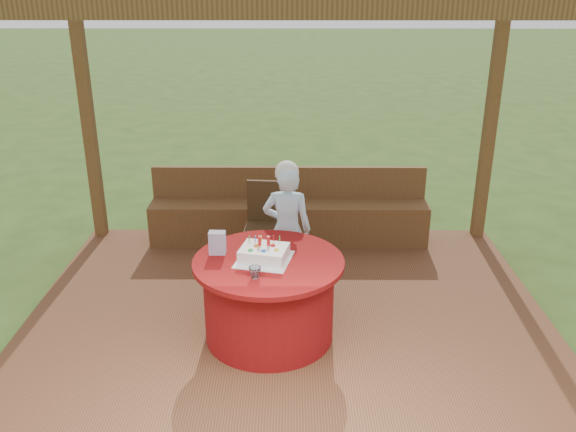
% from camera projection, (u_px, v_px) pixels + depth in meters
% --- Properties ---
extents(ground, '(60.00, 60.00, 0.00)m').
position_uv_depth(ground, '(288.00, 335.00, 5.23)').
color(ground, '#2D4918').
rests_on(ground, ground).
extents(deck, '(4.50, 4.00, 0.12)m').
position_uv_depth(deck, '(288.00, 329.00, 5.20)').
color(deck, brown).
rests_on(deck, ground).
extents(pergola, '(4.50, 4.00, 2.72)m').
position_uv_depth(pergola, '(288.00, 46.00, 4.33)').
color(pergola, brown).
rests_on(pergola, deck).
extents(bench, '(3.00, 0.42, 0.80)m').
position_uv_depth(bench, '(289.00, 218.00, 6.68)').
color(bench, brown).
rests_on(bench, deck).
extents(table, '(1.19, 1.19, 0.69)m').
position_uv_depth(table, '(269.00, 298.00, 4.88)').
color(table, maroon).
rests_on(table, deck).
extents(chair, '(0.43, 0.43, 0.85)m').
position_uv_depth(chair, '(266.00, 221.00, 6.08)').
color(chair, '#3C2713').
rests_on(chair, deck).
extents(elderly_woman, '(0.46, 0.33, 1.25)m').
position_uv_depth(elderly_woman, '(287.00, 227.00, 5.50)').
color(elderly_woman, '#AADCFC').
rests_on(elderly_woman, deck).
extents(birthday_cake, '(0.48, 0.48, 0.18)m').
position_uv_depth(birthday_cake, '(264.00, 253.00, 4.73)').
color(birthday_cake, white).
rests_on(birthday_cake, table).
extents(gift_bag, '(0.13, 0.09, 0.19)m').
position_uv_depth(gift_bag, '(217.00, 243.00, 4.83)').
color(gift_bag, '#CD84AD').
rests_on(gift_bag, table).
extents(drinking_glass, '(0.10, 0.10, 0.09)m').
position_uv_depth(drinking_glass, '(255.00, 272.00, 4.46)').
color(drinking_glass, white).
rests_on(drinking_glass, table).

